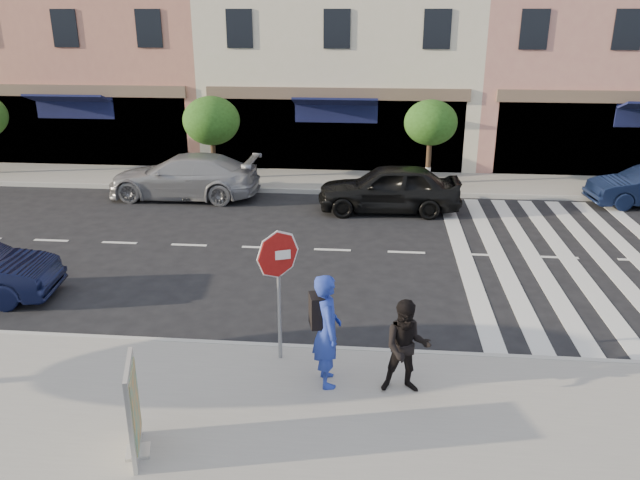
{
  "coord_description": "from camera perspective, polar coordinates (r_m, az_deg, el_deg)",
  "views": [
    {
      "loc": [
        1.13,
        -11.79,
        6.1
      ],
      "look_at": [
        -0.06,
        0.95,
        1.4
      ],
      "focal_mm": 35.0,
      "sensor_mm": 36.0,
      "label": 1
    }
  ],
  "objects": [
    {
      "name": "ground",
      "position": [
        13.32,
        -0.14,
        -7.08
      ],
      "size": [
        120.0,
        120.0,
        0.0
      ],
      "primitive_type": "plane",
      "color": "black",
      "rests_on": "ground"
    },
    {
      "name": "sidewalk_near",
      "position": [
        10.11,
        -2.25,
        -16.42
      ],
      "size": [
        60.0,
        4.5,
        0.15
      ],
      "primitive_type": "cube",
      "color": "gray",
      "rests_on": "ground"
    },
    {
      "name": "sidewalk_far",
      "position": [
        23.6,
        2.41,
        5.35
      ],
      "size": [
        60.0,
        3.0,
        0.15
      ],
      "primitive_type": "cube",
      "color": "gray",
      "rests_on": "ground"
    },
    {
      "name": "building_centre",
      "position": [
        28.85,
        2.2,
        18.95
      ],
      "size": [
        11.0,
        9.0,
        11.0
      ],
      "primitive_type": "cube",
      "color": "beige",
      "rests_on": "ground"
    },
    {
      "name": "building_east_mid",
      "position": [
        30.61,
        26.67,
        18.92
      ],
      "size": [
        13.0,
        9.0,
        13.0
      ],
      "primitive_type": "cube",
      "color": "tan",
      "rests_on": "ground"
    },
    {
      "name": "street_tree_wb",
      "position": [
        23.71,
        -9.9,
        10.67
      ],
      "size": [
        2.1,
        2.1,
        3.06
      ],
      "color": "#473323",
      "rests_on": "sidewalk_far"
    },
    {
      "name": "street_tree_c",
      "position": [
        22.98,
        10.09,
        10.48
      ],
      "size": [
        1.9,
        1.9,
        3.04
      ],
      "color": "#473323",
      "rests_on": "sidewalk_far"
    },
    {
      "name": "stop_sign",
      "position": [
        10.81,
        -3.84,
        -2.48
      ],
      "size": [
        0.82,
        0.34,
        2.46
      ],
      "rotation": [
        0.0,
        0.0,
        0.37
      ],
      "color": "gray",
      "rests_on": "sidewalk_near"
    },
    {
      "name": "photographer",
      "position": [
        10.42,
        0.65,
        -8.25
      ],
      "size": [
        0.64,
        0.82,
        1.98
      ],
      "primitive_type": "imported",
      "rotation": [
        0.0,
        0.0,
        1.83
      ],
      "color": "#21359B",
      "rests_on": "sidewalk_near"
    },
    {
      "name": "walker",
      "position": [
        10.38,
        7.93,
        -9.68
      ],
      "size": [
        0.83,
        0.67,
        1.63
      ],
      "primitive_type": "imported",
      "rotation": [
        0.0,
        0.0,
        0.06
      ],
      "color": "black",
      "rests_on": "sidewalk_near"
    },
    {
      "name": "poster_board",
      "position": [
        9.39,
        -16.66,
        -14.77
      ],
      "size": [
        0.42,
        0.93,
        1.46
      ],
      "rotation": [
        0.0,
        0.0,
        0.3
      ],
      "color": "beige",
      "rests_on": "sidewalk_near"
    },
    {
      "name": "car_far_left",
      "position": [
        22.12,
        -12.34,
        5.71
      ],
      "size": [
        5.22,
        2.18,
        1.51
      ],
      "primitive_type": "imported",
      "rotation": [
        0.0,
        0.0,
        -1.58
      ],
      "color": "gray",
      "rests_on": "ground"
    },
    {
      "name": "car_far_mid",
      "position": [
        20.19,
        6.33,
        4.74
      ],
      "size": [
        4.61,
        1.99,
        1.55
      ],
      "primitive_type": "imported",
      "rotation": [
        0.0,
        0.0,
        -1.53
      ],
      "color": "black",
      "rests_on": "ground"
    }
  ]
}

